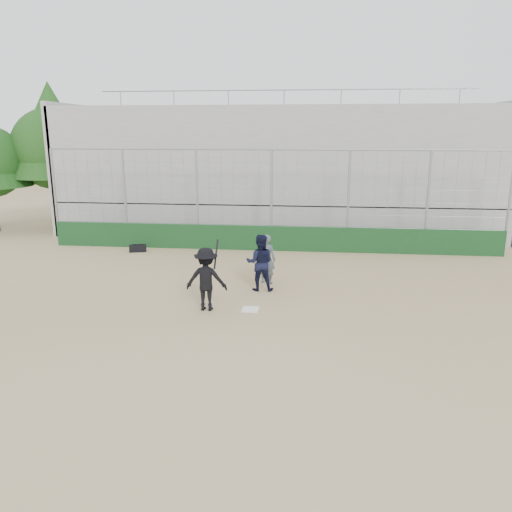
# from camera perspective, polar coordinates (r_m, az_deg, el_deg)

# --- Properties ---
(ground) EXTENTS (90.00, 90.00, 0.00)m
(ground) POSITION_cam_1_polar(r_m,az_deg,el_deg) (13.55, -0.65, -6.16)
(ground) COLOR olive
(ground) RESTS_ON ground
(home_plate) EXTENTS (0.44, 0.44, 0.02)m
(home_plate) POSITION_cam_1_polar(r_m,az_deg,el_deg) (13.55, -0.65, -6.11)
(home_plate) COLOR white
(home_plate) RESTS_ON ground
(backstop) EXTENTS (18.10, 0.25, 4.04)m
(backstop) POSITION_cam_1_polar(r_m,az_deg,el_deg) (20.03, 1.75, 3.35)
(backstop) COLOR #103416
(backstop) RESTS_ON ground
(bleachers) EXTENTS (20.25, 6.70, 6.98)m
(bleachers) POSITION_cam_1_polar(r_m,az_deg,el_deg) (24.68, 2.71, 9.97)
(bleachers) COLOR gray
(bleachers) RESTS_ON ground
(tree_left) EXTENTS (4.48, 4.48, 7.00)m
(tree_left) POSITION_cam_1_polar(r_m,az_deg,el_deg) (26.74, -22.25, 12.43)
(tree_left) COLOR #3D2B16
(tree_left) RESTS_ON ground
(batter_at_plate) EXTENTS (1.12, 0.76, 1.87)m
(batter_at_plate) POSITION_cam_1_polar(r_m,az_deg,el_deg) (13.38, -5.70, -2.63)
(batter_at_plate) COLOR black
(batter_at_plate) RESTS_ON ground
(catcher_crouched) EXTENTS (0.85, 0.67, 1.17)m
(catcher_crouched) POSITION_cam_1_polar(r_m,az_deg,el_deg) (14.98, 0.45, -1.83)
(catcher_crouched) COLOR black
(catcher_crouched) RESTS_ON ground
(umpire) EXTENTS (0.66, 0.53, 1.42)m
(umpire) POSITION_cam_1_polar(r_m,az_deg,el_deg) (15.68, 1.23, -0.62)
(umpire) COLOR #464E59
(umpire) RESTS_ON ground
(equipment_bag) EXTENTS (0.70, 0.44, 0.32)m
(equipment_bag) POSITION_cam_1_polar(r_m,az_deg,el_deg) (20.46, -13.35, 0.86)
(equipment_bag) COLOR black
(equipment_bag) RESTS_ON ground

